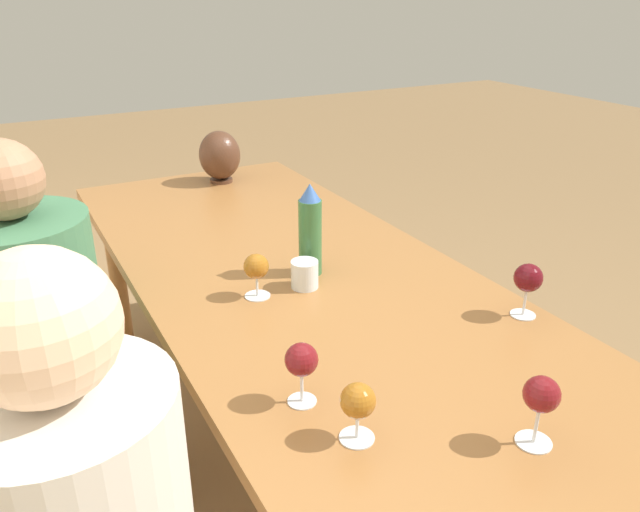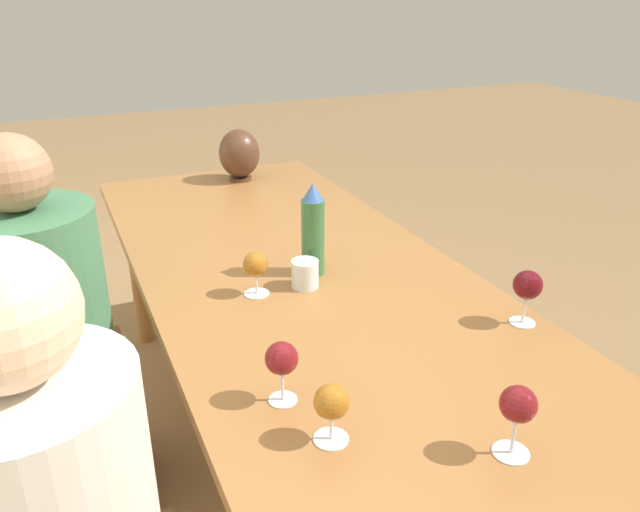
# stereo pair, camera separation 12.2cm
# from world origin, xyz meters

# --- Properties ---
(ground_plane) EXTENTS (14.00, 14.00, 0.00)m
(ground_plane) POSITION_xyz_m (0.00, 0.00, 0.00)
(ground_plane) COLOR olive
(dining_table) EXTENTS (2.80, 0.93, 0.75)m
(dining_table) POSITION_xyz_m (0.00, 0.00, 0.68)
(dining_table) COLOR #936033
(dining_table) RESTS_ON ground_plane
(water_bottle) EXTENTS (0.07, 0.07, 0.28)m
(water_bottle) POSITION_xyz_m (0.21, -0.02, 0.88)
(water_bottle) COLOR #336638
(water_bottle) RESTS_ON dining_table
(water_tumbler) EXTENTS (0.08, 0.08, 0.08)m
(water_tumbler) POSITION_xyz_m (0.13, 0.03, 0.79)
(water_tumbler) COLOR silver
(water_tumbler) RESTS_ON dining_table
(vase) EXTENTS (0.18, 0.18, 0.22)m
(vase) POSITION_xyz_m (1.21, -0.11, 0.86)
(vase) COLOR #4C2D1E
(vase) RESTS_ON dining_table
(wine_glass_0) EXTENTS (0.07, 0.07, 0.15)m
(wine_glass_0) POSITION_xyz_m (-0.28, -0.39, 0.85)
(wine_glass_0) COLOR silver
(wine_glass_0) RESTS_ON dining_table
(wine_glass_1) EXTENTS (0.07, 0.07, 0.13)m
(wine_glass_1) POSITION_xyz_m (0.14, 0.18, 0.83)
(wine_glass_1) COLOR silver
(wine_glass_1) RESTS_ON dining_table
(wine_glass_2) EXTENTS (0.07, 0.07, 0.14)m
(wine_glass_2) POSITION_xyz_m (-0.34, 0.28, 0.84)
(wine_glass_2) COLOR silver
(wine_glass_2) RESTS_ON dining_table
(wine_glass_3) EXTENTS (0.07, 0.07, 0.15)m
(wine_glass_3) POSITION_xyz_m (-0.66, -0.05, 0.85)
(wine_glass_3) COLOR silver
(wine_glass_3) RESTS_ON dining_table
(wine_glass_4) EXTENTS (0.07, 0.07, 0.12)m
(wine_glass_4) POSITION_xyz_m (-0.49, 0.24, 0.83)
(wine_glass_4) COLOR silver
(wine_glass_4) RESTS_ON dining_table
(chair_far) EXTENTS (0.44, 0.44, 0.95)m
(chair_far) POSITION_xyz_m (0.40, 0.81, 0.51)
(chair_far) COLOR brown
(chair_far) RESTS_ON ground_plane
(person_far) EXTENTS (0.38, 0.38, 1.20)m
(person_far) POSITION_xyz_m (0.40, 0.72, 0.63)
(person_far) COLOR #2D2D38
(person_far) RESTS_ON ground_plane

